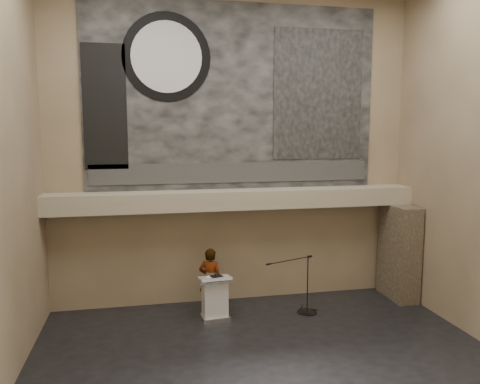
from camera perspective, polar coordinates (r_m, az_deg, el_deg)
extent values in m
plane|color=black|center=(10.25, 3.89, -20.46)|extent=(10.00, 10.00, 0.00)
cube|color=#79694C|center=(12.96, -0.72, 5.06)|extent=(10.00, 0.02, 8.50)
cube|color=#79694C|center=(5.35, 15.92, 1.25)|extent=(10.00, 0.02, 8.50)
cube|color=#9F937B|center=(12.69, -0.37, -0.89)|extent=(10.00, 0.80, 0.50)
cylinder|color=#B2893D|center=(12.47, -7.55, -2.40)|extent=(0.04, 0.04, 0.06)
cylinder|color=#B2893D|center=(13.19, 7.80, -1.87)|extent=(0.04, 0.04, 0.06)
cube|color=black|center=(12.95, -0.71, 11.48)|extent=(8.00, 0.05, 5.00)
cube|color=#2E2E2E|center=(12.93, -0.66, 2.39)|extent=(7.76, 0.02, 0.55)
cylinder|color=black|center=(12.80, -8.93, 15.95)|extent=(2.30, 0.02, 2.30)
cylinder|color=silver|center=(12.78, -8.93, 15.96)|extent=(1.84, 0.02, 1.84)
cube|color=black|center=(13.58, 9.52, 11.62)|extent=(2.60, 0.02, 3.60)
cube|color=black|center=(12.68, -16.16, 9.91)|extent=(1.10, 0.02, 3.20)
cube|color=#413628|center=(14.26, 18.80, -6.91)|extent=(0.60, 1.40, 2.70)
cube|color=silver|center=(12.49, -3.07, -14.92)|extent=(0.75, 0.59, 0.08)
cube|color=silver|center=(12.30, -3.09, -12.68)|extent=(0.65, 0.48, 0.96)
cube|color=silver|center=(12.12, -3.09, -10.45)|extent=(0.83, 0.63, 0.14)
cube|color=black|center=(12.10, -2.87, -10.23)|extent=(0.33, 0.30, 0.04)
cube|color=white|center=(12.09, -3.49, -10.33)|extent=(0.28, 0.32, 0.00)
imported|color=silver|center=(12.66, -3.63, -10.65)|extent=(0.74, 0.64, 1.72)
cylinder|color=black|center=(12.96, 8.16, -14.27)|extent=(0.52, 0.52, 0.02)
cylinder|color=black|center=(12.70, 8.23, -11.05)|extent=(0.03, 0.03, 1.56)
cylinder|color=black|center=(12.10, 5.97, -8.30)|extent=(1.33, 0.51, 0.02)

